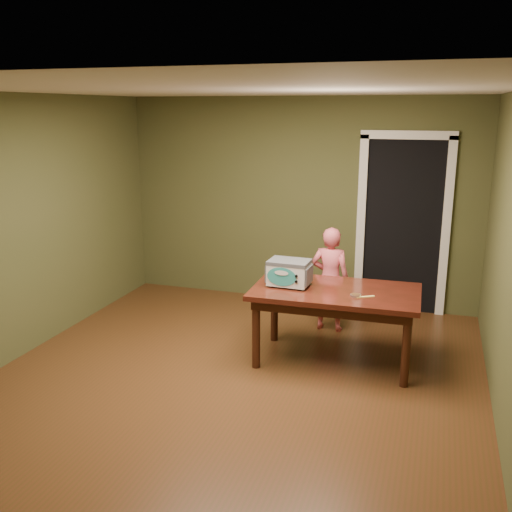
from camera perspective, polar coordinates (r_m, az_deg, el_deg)
The scene contains 8 objects.
floor at distance 5.39m, azimuth -2.41°, elevation -12.49°, with size 5.00×5.00×0.00m, color #4F2A16.
room_shell at distance 4.86m, azimuth -2.62°, elevation 5.75°, with size 4.52×5.02×2.61m.
doorway at distance 7.42m, azimuth 14.60°, elevation 3.26°, with size 1.10×0.66×2.25m.
dining_table at distance 5.61m, azimuth 7.93°, elevation -4.31°, with size 1.62×0.94×0.75m.
toy_oven at distance 5.61m, azimuth 3.33°, elevation -1.60°, with size 0.43×0.31×0.26m.
baking_pan at distance 5.40m, azimuth 9.93°, elevation -3.89°, with size 0.10×0.10×0.02m.
spatula at distance 5.40m, azimuth 10.87°, elevation -4.03°, with size 0.18×0.03×0.01m, color #FFE86E.
child at distance 6.44m, azimuth 7.42°, elevation -2.31°, with size 0.43×0.28×1.19m, color #E45E69.
Camera 1 is at (1.68, -4.50, 2.45)m, focal length 40.00 mm.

